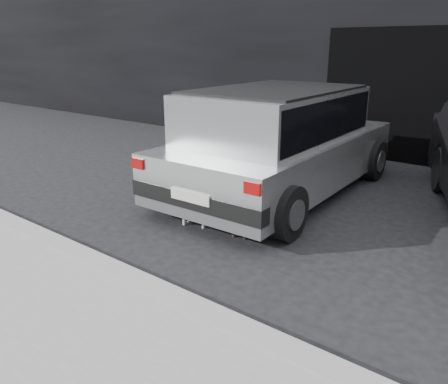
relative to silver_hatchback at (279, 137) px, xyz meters
The scene contains 6 objects.
ground 1.21m from the silver_hatchback, 71.08° to the right, with size 80.00×80.00×0.00m, color black.
garage_opening 3.49m from the silver_hatchback, 68.73° to the left, with size 4.00×0.10×2.60m, color black.
curb 3.68m from the silver_hatchback, 69.43° to the right, with size 18.00×0.25×0.12m, color gray.
silver_hatchback is the anchor object (origin of this frame).
cat_siamese 1.91m from the silver_hatchback, 72.96° to the right, with size 0.41×0.84×0.30m.
cat_white 1.95m from the silver_hatchback, 94.08° to the right, with size 0.69×0.35×0.33m.
Camera 1 is at (3.14, -5.04, 2.25)m, focal length 35.00 mm.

